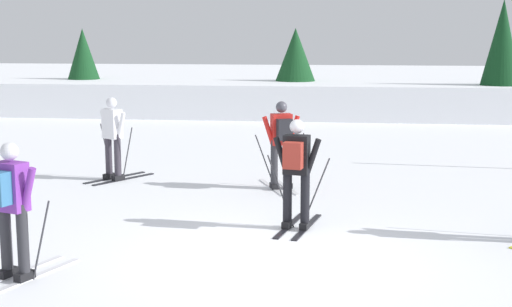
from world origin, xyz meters
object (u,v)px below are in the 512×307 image
Objects in this scene: conifer_far_left at (502,47)px; skier_white at (113,136)px; conifer_far_centre at (83,62)px; skier_red at (282,141)px; conifer_far_right at (295,59)px; skier_purple at (11,204)px; skier_black at (296,169)px.

skier_white is at bearing -129.96° from conifer_far_left.
conifer_far_centre is at bearing 174.62° from conifer_far_left.
skier_white is 14.50m from conifer_far_centre.
skier_white is 3.54m from skier_red.
conifer_far_left reaches higher than skier_white.
conifer_far_centre is (-15.50, 1.46, -0.63)m from conifer_far_left.
conifer_far_left is 1.30× the size of conifer_far_right.
conifer_far_left is (6.48, 12.39, 1.55)m from skier_red.
conifer_far_right reaches higher than conifer_far_centre.
skier_red is 0.54× the size of conifer_far_right.
conifer_far_right is 8.30m from conifer_far_centre.
skier_purple and skier_red have the same top height.
skier_white is at bearing 172.27° from skier_red.
skier_purple is 0.41× the size of conifer_far_left.
skier_white is 0.54× the size of conifer_far_centre.
skier_red is at bearing -117.60° from conifer_far_left.
conifer_far_left reaches higher than skier_red.
conifer_far_right is 1.00× the size of conifer_far_centre.
conifer_far_right is at bearing 94.14° from skier_black.
conifer_far_centre reaches higher than skier_white.
skier_purple is 0.54× the size of conifer_far_centre.
conifer_far_right is (2.05, 19.46, 1.07)m from skier_purple.
conifer_far_right is (-7.20, 1.38, -0.49)m from conifer_far_left.
skier_white is 0.54× the size of conifer_far_right.
skier_purple is 19.59m from conifer_far_right.
skier_white and skier_red have the same top height.
skier_red is (3.51, -0.48, 0.04)m from skier_white.
skier_black is at bearing 40.36° from skier_purple.
conifer_far_left is 7.35m from conifer_far_right.
skier_black is at bearing -80.59° from skier_red.
skier_purple is 20.36m from conifer_far_left.
conifer_far_centre is at bearing 123.07° from skier_red.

